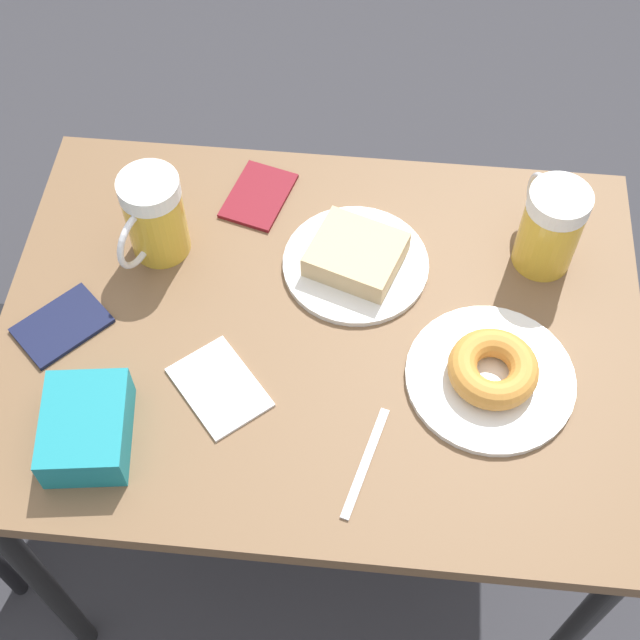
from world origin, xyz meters
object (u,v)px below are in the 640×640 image
Objects in this scene: passport_near_edge at (62,325)px; plate_with_cake at (356,259)px; fork at (365,462)px; passport_far_edge at (259,196)px; plate_with_donut at (492,373)px; blue_pouch at (86,428)px; beer_mug_left at (154,217)px; napkin_folded at (219,387)px; beer_mug_center at (550,226)px.

plate_with_cake is at bearing -70.08° from passport_near_edge.
passport_far_edge is at bearing 24.44° from fork.
plate_with_donut reaches higher than passport_far_edge.
blue_pouch reaches higher than plate_with_cake.
blue_pouch is (-0.17, -0.08, 0.03)m from passport_near_edge.
plate_with_cake is at bearing 6.60° from fork.
blue_pouch reaches higher than plate_with_donut.
napkin_folded is at bearing -151.36° from beer_mug_left.
plate_with_donut is at bearing -131.72° from plate_with_cake.
beer_mug_left is 1.00× the size of beer_mug_center.
napkin_folded is 1.06× the size of blue_pouch.
beer_mug_center is 0.97× the size of passport_near_edge.
blue_pouch is (-0.09, 0.16, 0.03)m from napkin_folded.
passport_near_edge and passport_far_edge have the same top height.
fork is 0.49m from passport_near_edge.
plate_with_cake is at bearing -91.14° from beer_mug_left.
plate_with_donut is 0.55m from blue_pouch.
fork is 1.08× the size of passport_near_edge.
beer_mug_center reaches higher than fork.
beer_mug_center is at bearing -100.06° from passport_far_edge.
plate_with_donut is (-0.18, -0.20, 0.00)m from plate_with_cake.
plate_with_donut is at bearing -82.45° from napkin_folded.
fork is at bearing -113.97° from napkin_folded.
passport_far_edge reaches higher than fork.
blue_pouch is at bearing 89.85° from fork.
passport_near_edge is at bearing 137.49° from passport_far_edge.
beer_mug_left is at bearing -5.39° from blue_pouch.
passport_near_edge is at bearing 87.31° from plate_with_donut.
plate_with_cake is 0.21m from passport_far_edge.
beer_mug_center reaches higher than passport_near_edge.
beer_mug_center is 0.95× the size of blue_pouch.
beer_mug_center reaches higher than passport_far_edge.
fork is (-0.32, -0.04, -0.02)m from plate_with_cake.
napkin_folded is at bearing 97.55° from plate_with_donut.
plate_with_donut is at bearing -110.28° from beer_mug_left.
plate_with_cake is 0.27m from plate_with_donut.
beer_mug_left is 0.48m from fork.
blue_pouch is (0.00, 0.37, 0.03)m from fork.
napkin_folded and fork have the same top height.
plate_with_cake is 0.29m from napkin_folded.
passport_near_edge is at bearing 69.23° from fork.
passport_far_edge is (0.27, -0.25, 0.00)m from passport_near_edge.
napkin_folded is (-0.05, 0.37, -0.02)m from plate_with_donut.
plate_with_cake is 0.93× the size of plate_with_donut.
plate_with_cake is 1.42× the size of blue_pouch.
passport_far_edge is (0.45, 0.20, 0.00)m from fork.
fork is 0.49m from passport_far_edge.
plate_with_cake reaches higher than passport_near_edge.
plate_with_donut is 0.62m from passport_near_edge.
plate_with_donut is 1.64× the size of passport_far_edge.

